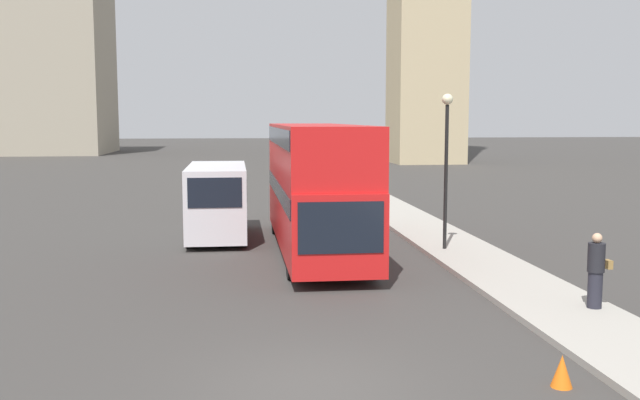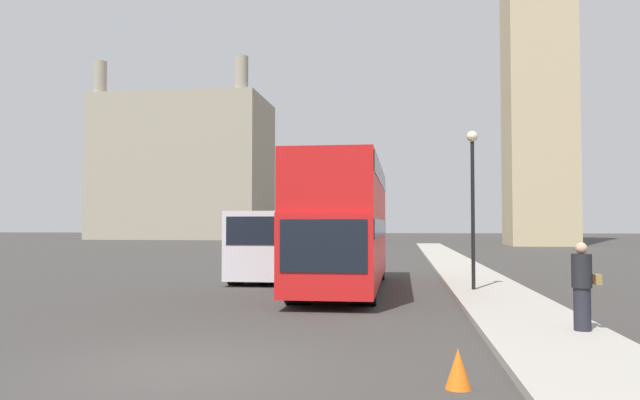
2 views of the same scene
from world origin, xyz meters
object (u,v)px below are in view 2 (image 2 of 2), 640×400
at_px(red_double_decker_bus, 344,220).
at_px(pedestrian, 582,286).
at_px(white_van, 268,244).
at_px(street_lamp, 473,183).

distance_m(red_double_decker_bus, pedestrian, 10.13).
bearing_deg(white_van, red_double_decker_bus, -43.20).
xyz_separation_m(red_double_decker_bus, pedestrian, (5.50, -8.39, -1.37)).
height_order(red_double_decker_bus, white_van, red_double_decker_bus).
distance_m(red_double_decker_bus, white_van, 4.69).
height_order(red_double_decker_bus, pedestrian, red_double_decker_bus).
bearing_deg(street_lamp, pedestrian, -80.75).
relative_size(white_van, pedestrian, 3.41).
height_order(white_van, pedestrian, white_van).
distance_m(pedestrian, street_lamp, 8.19).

